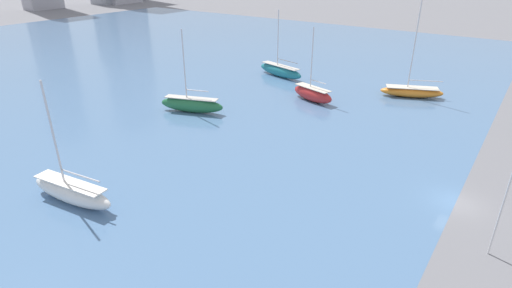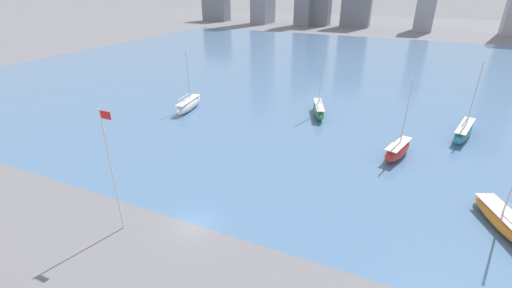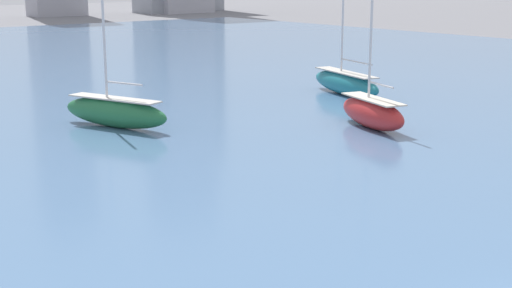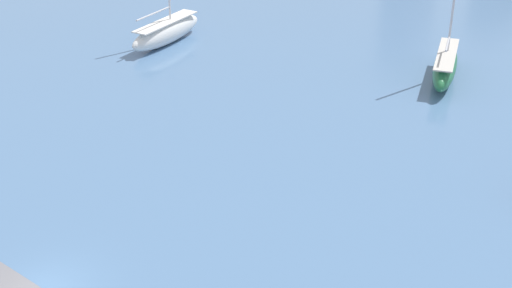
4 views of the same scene
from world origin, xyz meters
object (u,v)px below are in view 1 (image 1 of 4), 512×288
Objects in this scene: sailboat_red at (313,94)px; sailboat_white at (72,192)px; sailboat_teal at (280,71)px; sailboat_green at (192,104)px; sailboat_orange at (412,91)px.

sailboat_white reaches higher than sailboat_red.
sailboat_teal is 1.05× the size of sailboat_white.
sailboat_green reaches higher than sailboat_white.
sailboat_red is (-10.71, 11.69, 0.24)m from sailboat_orange.
sailboat_teal reaches higher than sailboat_red.
sailboat_green is (-22.95, 0.20, 0.03)m from sailboat_teal.
sailboat_teal is (8.80, 11.33, -0.03)m from sailboat_red.
sailboat_green is 1.03× the size of sailboat_white.
sailboat_orange is at bearing -31.56° from sailboat_red.
sailboat_white is at bearing -170.49° from sailboat_red.
sailboat_white is (-45.84, -7.16, -0.01)m from sailboat_teal.
sailboat_teal is (-1.90, 23.02, 0.21)m from sailboat_orange.
sailboat_red is at bearing 108.87° from sailboat_orange.
sailboat_green is at bearing 9.81° from sailboat_white.
sailboat_orange is at bearing -71.15° from sailboat_teal.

